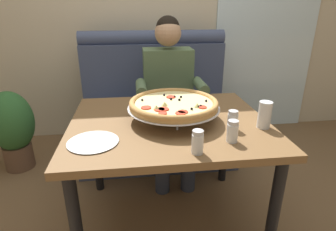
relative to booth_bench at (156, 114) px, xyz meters
The scene contains 12 objects.
ground_plane 1.02m from the booth_bench, 90.00° to the right, with size 16.00×16.00×0.00m, color brown.
booth_bench is the anchor object (origin of this frame).
dining_table 0.97m from the booth_bench, 90.00° to the right, with size 1.13×0.95×0.73m.
diner_main 0.42m from the booth_bench, 71.43° to the right, with size 0.54×0.64×1.27m.
pizza 1.03m from the booth_bench, 88.33° to the right, with size 0.53×0.53×0.13m.
shaker_oregano 1.39m from the booth_bench, 86.65° to the right, with size 0.05×0.05×0.11m.
shaker_parmesan 1.33m from the booth_bench, 77.66° to the right, with size 0.05×0.05×0.11m.
shaker_pepper_flakes 1.21m from the booth_bench, 73.79° to the right, with size 0.06×0.06×0.11m.
plate_near_left 1.28m from the booth_bench, 109.02° to the right, with size 0.25×0.25×0.02m.
drinking_glass 1.27m from the booth_bench, 65.63° to the right, with size 0.07×0.07×0.15m.
patio_chair 1.82m from the booth_bench, 42.62° to the left, with size 0.40×0.40×0.86m.
potted_plant 1.24m from the booth_bench, behind, with size 0.36×0.36×0.70m.
Camera 1 is at (-0.19, -1.47, 1.35)m, focal length 29.65 mm.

